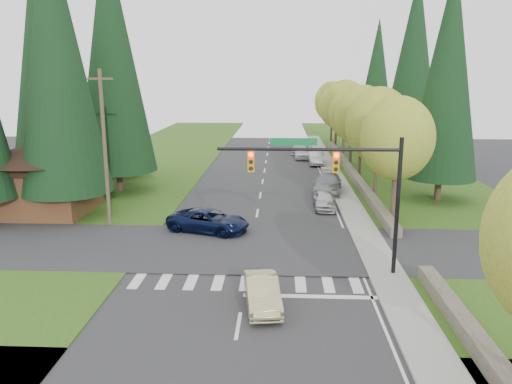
# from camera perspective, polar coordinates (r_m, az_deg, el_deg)

# --- Properties ---
(ground) EXTENTS (120.00, 120.00, 0.00)m
(ground) POSITION_cam_1_polar(r_m,az_deg,el_deg) (21.15, -1.81, -13.75)
(ground) COLOR #28282B
(ground) RESTS_ON ground
(grass_east) EXTENTS (14.00, 110.00, 0.06)m
(grass_east) POSITION_cam_1_polar(r_m,az_deg,el_deg) (41.57, 18.65, -0.83)
(grass_east) COLOR #295717
(grass_east) RESTS_ON ground
(grass_west) EXTENTS (14.00, 110.00, 0.06)m
(grass_west) POSITION_cam_1_polar(r_m,az_deg,el_deg) (42.53, -17.35, -0.43)
(grass_west) COLOR #295717
(grass_west) RESTS_ON ground
(cross_street) EXTENTS (120.00, 8.00, 0.10)m
(cross_street) POSITION_cam_1_polar(r_m,az_deg,el_deg) (28.50, -0.54, -6.47)
(cross_street) COLOR #28282B
(cross_street) RESTS_ON ground
(sidewalk_east) EXTENTS (1.80, 80.00, 0.13)m
(sidewalk_east) POSITION_cam_1_polar(r_m,az_deg,el_deg) (42.24, 9.95, -0.07)
(sidewalk_east) COLOR gray
(sidewalk_east) RESTS_ON ground
(curb_east) EXTENTS (0.20, 80.00, 0.13)m
(curb_east) POSITION_cam_1_polar(r_m,az_deg,el_deg) (42.14, 8.80, -0.06)
(curb_east) COLOR gray
(curb_east) RESTS_ON ground
(stone_wall_south) EXTENTS (0.70, 14.00, 0.70)m
(stone_wall_south) POSITION_cam_1_polar(r_m,az_deg,el_deg) (19.60, 24.46, -16.17)
(stone_wall_south) COLOR #4C4438
(stone_wall_south) RESTS_ON ground
(stone_wall_north) EXTENTS (0.70, 40.00, 0.70)m
(stone_wall_north) POSITION_cam_1_polar(r_m,az_deg,el_deg) (50.17, 10.78, 2.31)
(stone_wall_north) COLOR #4C4438
(stone_wall_north) RESTS_ON ground
(traffic_signal) EXTENTS (8.70, 0.37, 6.80)m
(traffic_signal) POSITION_cam_1_polar(r_m,az_deg,el_deg) (23.92, 9.46, 1.92)
(traffic_signal) COLOR black
(traffic_signal) RESTS_ON ground
(brown_building) EXTENTS (8.40, 8.40, 5.40)m
(brown_building) POSITION_cam_1_polar(r_m,az_deg,el_deg) (38.18, -23.01, 2.39)
(brown_building) COLOR #4C2D19
(brown_building) RESTS_ON ground
(utility_pole) EXTENTS (1.60, 0.24, 10.00)m
(utility_pole) POSITION_cam_1_polar(r_m,az_deg,el_deg) (33.03, -16.90, 4.87)
(utility_pole) COLOR #473828
(utility_pole) RESTS_ON ground
(decid_tree_0) EXTENTS (4.80, 4.80, 8.37)m
(decid_tree_0) POSITION_cam_1_polar(r_m,az_deg,el_deg) (33.92, 15.84, 5.92)
(decid_tree_0) COLOR #38281C
(decid_tree_0) RESTS_ON ground
(decid_tree_1) EXTENTS (5.20, 5.20, 8.80)m
(decid_tree_1) POSITION_cam_1_polar(r_m,az_deg,el_deg) (40.73, 13.82, 7.45)
(decid_tree_1) COLOR #38281C
(decid_tree_1) RESTS_ON ground
(decid_tree_2) EXTENTS (5.00, 5.00, 8.82)m
(decid_tree_2) POSITION_cam_1_polar(r_m,az_deg,el_deg) (47.55, 12.00, 8.46)
(decid_tree_2) COLOR #38281C
(decid_tree_2) RESTS_ON ground
(decid_tree_3) EXTENTS (5.00, 5.00, 8.55)m
(decid_tree_3) POSITION_cam_1_polar(r_m,az_deg,el_deg) (54.49, 10.93, 8.79)
(decid_tree_3) COLOR #38281C
(decid_tree_3) RESTS_ON ground
(decid_tree_4) EXTENTS (5.40, 5.40, 9.18)m
(decid_tree_4) POSITION_cam_1_polar(r_m,az_deg,el_deg) (61.40, 10.13, 9.66)
(decid_tree_4) COLOR #38281C
(decid_tree_4) RESTS_ON ground
(decid_tree_5) EXTENTS (4.80, 4.80, 8.30)m
(decid_tree_5) POSITION_cam_1_polar(r_m,az_deg,el_deg) (68.34, 9.21, 9.58)
(decid_tree_5) COLOR #38281C
(decid_tree_5) RESTS_ON ground
(decid_tree_6) EXTENTS (5.20, 5.20, 8.86)m
(decid_tree_6) POSITION_cam_1_polar(r_m,az_deg,el_deg) (75.29, 8.71, 10.16)
(decid_tree_6) COLOR #38281C
(decid_tree_6) RESTS_ON ground
(conifer_w_a) EXTENTS (6.12, 6.12, 19.80)m
(conifer_w_a) POSITION_cam_1_polar(r_m,az_deg,el_deg) (35.91, -21.86, 14.18)
(conifer_w_a) COLOR #38281C
(conifer_w_a) RESTS_ON ground
(conifer_w_b) EXTENTS (5.44, 5.44, 17.80)m
(conifer_w_b) POSITION_cam_1_polar(r_m,az_deg,el_deg) (40.78, -23.33, 12.41)
(conifer_w_b) COLOR #38281C
(conifer_w_b) RESTS_ON ground
(conifer_w_c) EXTENTS (6.46, 6.46, 20.80)m
(conifer_w_c) POSITION_cam_1_polar(r_m,az_deg,el_deg) (43.03, -16.18, 14.94)
(conifer_w_c) COLOR #38281C
(conifer_w_c) RESTS_ON ground
(conifer_w_e) EXTENTS (5.78, 5.78, 18.80)m
(conifer_w_e) POSITION_cam_1_polar(r_m,az_deg,el_deg) (49.33, -16.09, 13.48)
(conifer_w_e) COLOR #38281C
(conifer_w_e) RESTS_ON ground
(conifer_e_a) EXTENTS (5.44, 5.44, 17.80)m
(conifer_e_a) POSITION_cam_1_polar(r_m,az_deg,el_deg) (40.76, 21.06, 12.60)
(conifer_e_a) COLOR #38281C
(conifer_e_a) RESTS_ON ground
(conifer_e_b) EXTENTS (6.12, 6.12, 19.80)m
(conifer_e_b) POSITION_cam_1_polar(r_m,az_deg,el_deg) (54.51, 17.55, 13.83)
(conifer_e_b) COLOR #38281C
(conifer_e_b) RESTS_ON ground
(conifer_e_c) EXTENTS (5.10, 5.10, 16.80)m
(conifer_e_c) POSITION_cam_1_polar(r_m,az_deg,el_deg) (67.96, 13.63, 12.54)
(conifer_e_c) COLOR #38281C
(conifer_e_c) RESTS_ON ground
(sedan_champagne) EXTENTS (1.85, 4.02, 1.28)m
(sedan_champagne) POSITION_cam_1_polar(r_m,az_deg,el_deg) (21.49, 0.73, -11.41)
(sedan_champagne) COLOR tan
(sedan_champagne) RESTS_ON ground
(suv_navy) EXTENTS (5.60, 3.79, 1.43)m
(suv_navy) POSITION_cam_1_polar(r_m,az_deg,el_deg) (31.40, -5.45, -3.30)
(suv_navy) COLOR black
(suv_navy) RESTS_ON ground
(parked_car_a) EXTENTS (1.58, 3.82, 1.29)m
(parked_car_a) POSITION_cam_1_polar(r_m,az_deg,el_deg) (36.97, 7.84, -0.95)
(parked_car_a) COLOR #B4B4B9
(parked_car_a) RESTS_ON ground
(parked_car_b) EXTENTS (2.90, 5.70, 1.58)m
(parked_car_b) POSITION_cam_1_polar(r_m,az_deg,el_deg) (41.93, 8.22, 0.92)
(parked_car_b) COLOR gray
(parked_car_b) RESTS_ON ground
(parked_car_c) EXTENTS (1.58, 4.50, 1.48)m
(parked_car_c) POSITION_cam_1_polar(r_m,az_deg,el_deg) (55.63, 6.90, 3.91)
(parked_car_c) COLOR #BBBBC0
(parked_car_c) RESTS_ON ground
(parked_car_d) EXTENTS (1.70, 4.17, 1.42)m
(parked_car_d) POSITION_cam_1_polar(r_m,az_deg,el_deg) (59.28, 5.29, 4.48)
(parked_car_d) COLOR silver
(parked_car_d) RESTS_ON ground
(parked_car_e) EXTENTS (2.62, 5.42, 1.52)m
(parked_car_e) POSITION_cam_1_polar(r_m,az_deg,el_deg) (63.61, 5.12, 5.12)
(parked_car_e) COLOR #ACACB1
(parked_car_e) RESTS_ON ground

